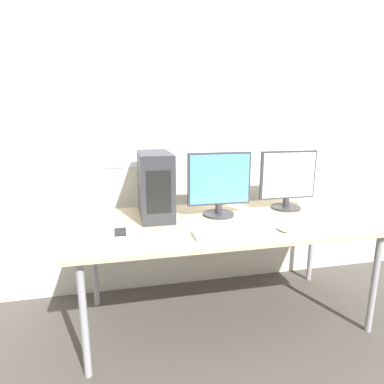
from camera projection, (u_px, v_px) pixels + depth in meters
ground_plane at (246, 360)px, 1.85m from camera, size 14.00×14.00×0.00m
wall_back at (205, 119)px, 2.48m from camera, size 8.00×0.07×2.70m
desk at (226, 227)px, 2.10m from camera, size 1.92×0.86×0.71m
pc_tower at (155, 185)px, 2.13m from camera, size 0.21×0.44×0.43m
monitor_main at (219, 184)px, 2.14m from camera, size 0.43×0.21×0.43m
monitor_right_near at (288, 180)px, 2.31m from camera, size 0.42×0.21×0.42m
keyboard at (235, 233)px, 1.83m from camera, size 0.47×0.15×0.02m
mouse at (282, 229)px, 1.89m from camera, size 0.05×0.11×0.03m
cell_phone at (120, 232)px, 1.86m from camera, size 0.07×0.13×0.01m
paper_sheet_left at (225, 229)px, 1.91m from camera, size 0.22×0.30×0.00m
paper_sheet_front at (109, 240)px, 1.75m from camera, size 0.30×0.35×0.00m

